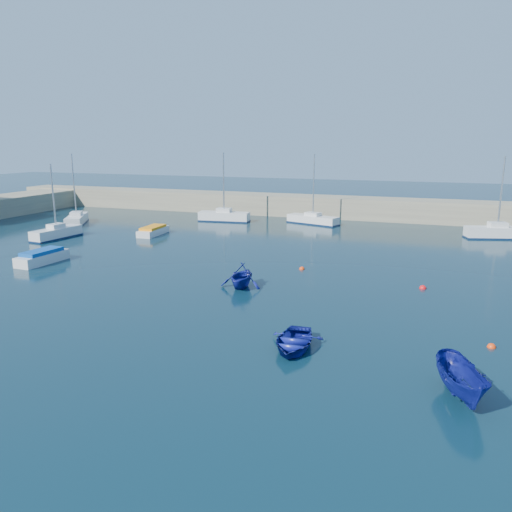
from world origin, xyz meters
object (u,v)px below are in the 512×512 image
(sailboat_4, at_px, (77,219))
(sailboat_5, at_px, (224,216))
(sailboat_7, at_px, (497,232))
(dinghy_center, at_px, (293,342))
(dinghy_right, at_px, (462,381))
(dinghy_left, at_px, (241,276))
(motorboat_1, at_px, (42,257))
(sailboat_3, at_px, (57,233))
(motorboat_2, at_px, (153,231))
(sailboat_6, at_px, (313,219))

(sailboat_4, xyz_separation_m, sailboat_5, (15.63, 7.70, 0.07))
(sailboat_7, xyz_separation_m, dinghy_center, (-11.87, -33.42, -0.28))
(sailboat_4, bearing_deg, dinghy_right, -64.47)
(sailboat_4, height_order, dinghy_left, sailboat_4)
(motorboat_1, distance_m, dinghy_center, 25.40)
(dinghy_center, bearing_deg, sailboat_4, 138.07)
(sailboat_3, xyz_separation_m, sailboat_4, (-4.18, 8.16, -0.02))
(motorboat_2, xyz_separation_m, dinghy_center, (21.71, -23.44, -0.06))
(sailboat_4, height_order, sailboat_5, sailboat_5)
(motorboat_2, distance_m, dinghy_center, 31.95)
(sailboat_7, bearing_deg, dinghy_center, 144.30)
(dinghy_left, bearing_deg, sailboat_4, 144.10)
(sailboat_3, height_order, sailboat_7, sailboat_7)
(sailboat_6, distance_m, dinghy_center, 36.78)
(dinghy_right, bearing_deg, sailboat_4, 127.54)
(sailboat_7, height_order, dinghy_right, sailboat_7)
(sailboat_4, bearing_deg, sailboat_6, -9.66)
(sailboat_5, height_order, dinghy_left, sailboat_5)
(dinghy_center, bearing_deg, sailboat_5, 114.23)
(sailboat_6, bearing_deg, sailboat_4, 127.85)
(sailboat_5, distance_m, motorboat_2, 11.32)
(motorboat_1, bearing_deg, sailboat_5, 81.04)
(motorboat_1, height_order, dinghy_right, dinghy_right)
(sailboat_6, bearing_deg, sailboat_3, 146.64)
(sailboat_4, distance_m, motorboat_1, 19.90)
(sailboat_3, distance_m, sailboat_6, 28.24)
(motorboat_2, bearing_deg, dinghy_center, -50.56)
(motorboat_2, distance_m, dinghy_right, 38.76)
(dinghy_left, bearing_deg, dinghy_right, -42.81)
(sailboat_5, distance_m, motorboat_1, 25.19)
(sailboat_3, bearing_deg, dinghy_center, -25.97)
(sailboat_5, xyz_separation_m, sailboat_7, (30.18, -0.82, 0.01))
(sailboat_4, xyz_separation_m, dinghy_left, (27.96, -17.96, 0.26))
(sailboat_4, xyz_separation_m, dinghy_center, (33.94, -26.54, -0.20))
(sailboat_7, distance_m, dinghy_right, 36.07)
(sailboat_4, relative_size, motorboat_1, 1.82)
(sailboat_4, relative_size, motorboat_2, 1.82)
(sailboat_6, height_order, motorboat_1, sailboat_6)
(dinghy_center, height_order, dinghy_left, dinghy_left)
(sailboat_6, xyz_separation_m, dinghy_left, (1.68, -27.39, 0.29))
(sailboat_4, xyz_separation_m, sailboat_6, (26.28, 9.43, -0.03))
(sailboat_3, distance_m, dinghy_right, 42.39)
(motorboat_2, bearing_deg, sailboat_3, -151.17)
(motorboat_1, bearing_deg, sailboat_4, 124.56)
(dinghy_right, bearing_deg, sailboat_5, 107.51)
(dinghy_center, bearing_deg, motorboat_2, 128.89)
(motorboat_2, relative_size, dinghy_center, 1.27)
(motorboat_1, bearing_deg, dinghy_center, -19.22)
(sailboat_6, relative_size, dinghy_center, 2.29)
(sailboat_5, distance_m, dinghy_center, 38.83)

